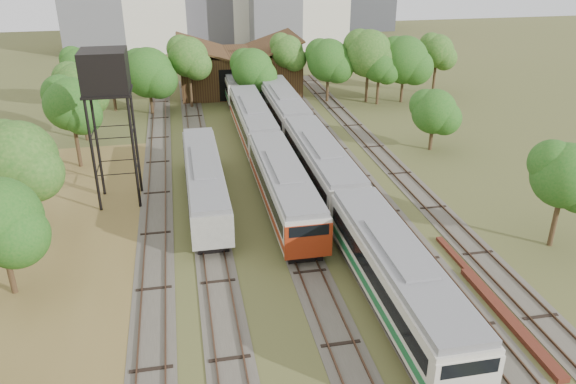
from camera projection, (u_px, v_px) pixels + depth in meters
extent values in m
plane|color=#475123|center=(397.00, 381.00, 27.84)|extent=(240.00, 240.00, 0.00)
cube|color=brown|center=(45.00, 326.00, 31.76)|extent=(14.00, 60.00, 0.04)
cube|color=#4C473D|center=(157.00, 193.00, 47.96)|extent=(2.60, 80.00, 0.06)
cube|color=#472D1E|center=(148.00, 193.00, 47.80)|extent=(0.08, 80.00, 0.14)
cube|color=#472D1E|center=(165.00, 191.00, 48.05)|extent=(0.08, 80.00, 0.14)
cube|color=#4C473D|center=(204.00, 189.00, 48.67)|extent=(2.60, 80.00, 0.06)
cube|color=#472D1E|center=(196.00, 189.00, 48.50)|extent=(0.08, 80.00, 0.14)
cube|color=#472D1E|center=(212.00, 188.00, 48.76)|extent=(0.08, 80.00, 0.14)
cube|color=#4C473D|center=(272.00, 184.00, 49.73)|extent=(2.60, 80.00, 0.06)
cube|color=#472D1E|center=(264.00, 183.00, 49.57)|extent=(0.08, 80.00, 0.14)
cube|color=#472D1E|center=(280.00, 182.00, 49.82)|extent=(0.08, 80.00, 0.14)
cube|color=#4C473D|center=(316.00, 180.00, 50.44)|extent=(2.60, 80.00, 0.06)
cube|color=#472D1E|center=(308.00, 180.00, 50.28)|extent=(0.08, 80.00, 0.14)
cube|color=#472D1E|center=(324.00, 179.00, 50.53)|extent=(0.08, 80.00, 0.14)
cube|color=#4C473D|center=(358.00, 177.00, 51.15)|extent=(2.60, 80.00, 0.06)
cube|color=#472D1E|center=(351.00, 177.00, 50.99)|extent=(0.08, 80.00, 0.14)
cube|color=#472D1E|center=(366.00, 175.00, 51.24)|extent=(0.08, 80.00, 0.14)
cube|color=#4C473D|center=(400.00, 174.00, 51.86)|extent=(2.60, 80.00, 0.06)
cube|color=#472D1E|center=(392.00, 173.00, 51.70)|extent=(0.08, 80.00, 0.14)
cube|color=#472D1E|center=(407.00, 172.00, 51.95)|extent=(0.08, 80.00, 0.14)
cube|color=black|center=(284.00, 207.00, 44.57)|extent=(2.37, 15.64, 0.86)
cube|color=beige|center=(284.00, 187.00, 43.83)|extent=(3.13, 17.00, 2.70)
cube|color=black|center=(284.00, 183.00, 43.69)|extent=(3.19, 15.64, 0.92)
cube|color=slate|center=(284.00, 169.00, 43.18)|extent=(2.88, 16.66, 0.39)
cube|color=maroon|center=(284.00, 196.00, 44.14)|extent=(3.19, 16.66, 0.49)
cube|color=maroon|center=(308.00, 241.00, 36.36)|extent=(3.17, 0.25, 2.43)
cube|color=black|center=(253.00, 136.00, 60.16)|extent=(2.37, 15.64, 0.86)
cube|color=beige|center=(253.00, 120.00, 59.41)|extent=(3.13, 17.00, 2.70)
cube|color=black|center=(253.00, 117.00, 59.27)|extent=(3.19, 15.64, 0.92)
cube|color=slate|center=(252.00, 106.00, 58.76)|extent=(2.88, 16.66, 0.39)
cube|color=maroon|center=(253.00, 127.00, 59.73)|extent=(3.19, 16.66, 0.49)
cube|color=black|center=(394.00, 302.00, 33.10)|extent=(2.45, 15.64, 0.89)
cube|color=beige|center=(397.00, 275.00, 32.33)|extent=(3.24, 17.00, 2.79)
cube|color=black|center=(397.00, 271.00, 32.19)|extent=(3.30, 15.64, 0.95)
cube|color=slate|center=(399.00, 252.00, 31.66)|extent=(2.98, 16.66, 0.40)
cube|color=#186333|center=(396.00, 287.00, 32.66)|extent=(3.30, 16.66, 0.50)
cube|color=beige|center=(466.00, 382.00, 24.86)|extent=(3.28, 0.25, 2.51)
cube|color=black|center=(321.00, 184.00, 48.68)|extent=(2.45, 15.64, 0.89)
cube|color=beige|center=(321.00, 164.00, 47.91)|extent=(3.24, 17.00, 2.79)
cube|color=black|center=(321.00, 161.00, 47.77)|extent=(3.30, 15.64, 0.95)
cube|color=slate|center=(322.00, 147.00, 47.24)|extent=(2.98, 16.66, 0.40)
cube|color=#186333|center=(321.00, 173.00, 48.24)|extent=(3.30, 16.66, 0.50)
cube|color=black|center=(283.00, 123.00, 64.27)|extent=(2.45, 15.64, 0.89)
cube|color=beige|center=(283.00, 108.00, 63.50)|extent=(3.24, 17.00, 2.79)
cube|color=black|center=(283.00, 105.00, 63.36)|extent=(3.30, 15.64, 0.95)
cube|color=slate|center=(283.00, 94.00, 62.83)|extent=(2.98, 16.66, 0.40)
cube|color=#186333|center=(283.00, 114.00, 63.82)|extent=(3.30, 16.66, 0.50)
cube|color=black|center=(234.00, 92.00, 77.18)|extent=(2.21, 14.72, 0.80)
cube|color=beige|center=(233.00, 80.00, 76.49)|extent=(2.92, 16.00, 2.51)
cube|color=black|center=(233.00, 78.00, 76.36)|extent=(2.98, 14.72, 0.85)
cube|color=slate|center=(233.00, 69.00, 75.88)|extent=(2.68, 15.68, 0.36)
cube|color=#186333|center=(233.00, 85.00, 76.78)|extent=(2.98, 15.68, 0.45)
cube|color=beige|center=(240.00, 96.00, 69.46)|extent=(2.96, 0.25, 2.26)
cube|color=black|center=(206.00, 199.00, 46.08)|extent=(2.18, 16.56, 0.79)
cube|color=gray|center=(205.00, 181.00, 45.40)|extent=(2.87, 18.00, 2.48)
cube|color=black|center=(204.00, 177.00, 45.27)|extent=(2.93, 16.56, 0.84)
cube|color=slate|center=(203.00, 164.00, 44.80)|extent=(2.64, 17.64, 0.36)
cylinder|color=black|center=(93.00, 157.00, 43.16)|extent=(0.23, 0.23, 9.10)
cylinder|color=black|center=(134.00, 155.00, 43.70)|extent=(0.23, 0.23, 9.10)
cylinder|color=black|center=(97.00, 144.00, 45.89)|extent=(0.23, 0.23, 9.10)
cylinder|color=black|center=(136.00, 142.00, 46.44)|extent=(0.23, 0.23, 9.10)
cube|color=black|center=(107.00, 92.00, 42.85)|extent=(3.58, 3.58, 0.20)
cube|color=black|center=(105.00, 71.00, 42.16)|extent=(3.41, 3.41, 3.07)
cube|color=#5D271A|center=(508.00, 318.00, 32.14)|extent=(0.68, 10.18, 0.34)
cube|color=#5D271A|center=(461.00, 263.00, 37.62)|extent=(0.43, 6.93, 0.23)
cube|color=#392214|center=(239.00, 71.00, 78.16)|extent=(16.00, 11.00, 5.50)
cube|color=#392214|center=(208.00, 48.00, 76.04)|extent=(8.45, 11.55, 2.96)
cube|color=#392214|center=(267.00, 46.00, 77.46)|extent=(8.45, 11.55, 2.96)
cube|color=black|center=(244.00, 85.00, 73.53)|extent=(6.40, 0.15, 4.12)
cylinder|color=#382616|center=(9.00, 265.00, 33.88)|extent=(0.36, 0.36, 3.97)
cylinder|color=#382616|center=(28.00, 203.00, 41.04)|extent=(0.36, 0.36, 4.50)
sphere|color=#195216|center=(18.00, 159.00, 39.58)|extent=(5.48, 5.48, 5.48)
cylinder|color=#382616|center=(77.00, 143.00, 52.53)|extent=(0.36, 0.36, 4.81)
sphere|color=#195216|center=(71.00, 104.00, 50.97)|extent=(4.86, 4.86, 4.86)
cylinder|color=#382616|center=(84.00, 120.00, 59.45)|extent=(0.36, 0.36, 4.48)
sphere|color=#195216|center=(79.00, 88.00, 58.00)|extent=(5.18, 5.18, 5.18)
cylinder|color=#382616|center=(83.00, 94.00, 69.24)|extent=(0.36, 0.36, 4.42)
sphere|color=#195216|center=(79.00, 66.00, 67.80)|extent=(4.36, 4.36, 4.36)
cylinder|color=#382616|center=(114.00, 95.00, 69.60)|extent=(0.36, 0.36, 3.99)
sphere|color=#195216|center=(111.00, 70.00, 68.31)|extent=(4.73, 4.73, 4.73)
cylinder|color=#382616|center=(151.00, 98.00, 68.32)|extent=(0.36, 0.36, 4.00)
sphere|color=#195216|center=(148.00, 73.00, 67.03)|extent=(5.97, 5.97, 5.97)
cylinder|color=#382616|center=(191.00, 88.00, 70.88)|extent=(0.36, 0.36, 4.98)
sphere|color=#195216|center=(188.00, 57.00, 69.26)|extent=(4.93, 4.93, 4.93)
cylinder|color=#382616|center=(253.00, 94.00, 70.29)|extent=(0.36, 0.36, 3.92)
sphere|color=#195216|center=(252.00, 70.00, 69.02)|extent=(5.15, 5.15, 5.15)
cylinder|color=#382616|center=(287.00, 80.00, 74.80)|extent=(0.36, 0.36, 4.86)
sphere|color=#195216|center=(287.00, 52.00, 73.22)|extent=(4.24, 4.24, 4.24)
cylinder|color=#382616|center=(327.00, 86.00, 73.35)|extent=(0.36, 0.36, 4.26)
sphere|color=#195216|center=(328.00, 60.00, 71.97)|extent=(5.46, 5.46, 5.46)
cylinder|color=#382616|center=(367.00, 83.00, 73.04)|extent=(0.36, 0.36, 4.96)
sphere|color=#195216|center=(369.00, 54.00, 71.43)|extent=(6.00, 6.00, 6.00)
cylinder|color=#382616|center=(402.00, 86.00, 73.06)|extent=(0.36, 0.36, 4.34)
sphere|color=#195216|center=(404.00, 60.00, 71.66)|extent=(6.08, 6.08, 6.08)
cylinder|color=#382616|center=(434.00, 77.00, 76.89)|extent=(0.36, 0.36, 4.60)
sphere|color=#195216|center=(437.00, 51.00, 75.40)|extent=(4.42, 4.42, 4.42)
cylinder|color=#382616|center=(555.00, 219.00, 39.14)|extent=(0.36, 0.36, 4.24)
sphere|color=#195216|center=(565.00, 175.00, 37.76)|extent=(4.50, 4.50, 4.50)
cylinder|color=#382616|center=(431.00, 135.00, 57.08)|extent=(0.36, 0.36, 3.18)
sphere|color=#195216|center=(434.00, 111.00, 56.05)|extent=(4.50, 4.50, 4.50)
cylinder|color=#382616|center=(378.00, 89.00, 72.27)|extent=(0.36, 0.36, 3.96)
sphere|color=#195216|center=(379.00, 65.00, 70.98)|extent=(4.30, 4.30, 4.30)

